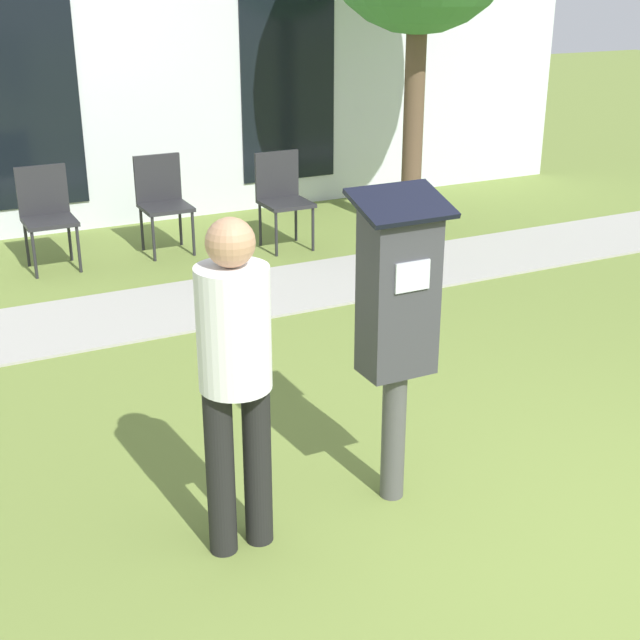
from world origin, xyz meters
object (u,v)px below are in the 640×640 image
outdoor_chair_left (46,209)px  outdoor_chair_right (282,192)px  parking_meter (398,310)px  outdoor_chair_middle (162,196)px  person_standing (235,364)px

outdoor_chair_left → outdoor_chair_right: size_ratio=1.00×
outdoor_chair_left → outdoor_chair_right: bearing=-32.6°
outdoor_chair_right → outdoor_chair_left: bearing=176.2°
parking_meter → outdoor_chair_middle: bearing=87.0°
person_standing → outdoor_chair_left: bearing=108.1°
person_standing → outdoor_chair_middle: 4.81m
parking_meter → outdoor_chair_right: (1.31, 4.25, -0.49)m
parking_meter → outdoor_chair_left: 4.69m
outdoor_chair_middle → person_standing: bearing=-89.4°
parking_meter → person_standing: (-0.84, -0.05, -0.09)m
parking_meter → outdoor_chair_right: bearing=72.9°
parking_meter → outdoor_chair_right: 4.47m
outdoor_chair_left → outdoor_chair_middle: 1.06m
outdoor_chair_middle → outdoor_chair_right: size_ratio=1.00×
outdoor_chair_left → parking_meter: bearing=-103.3°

